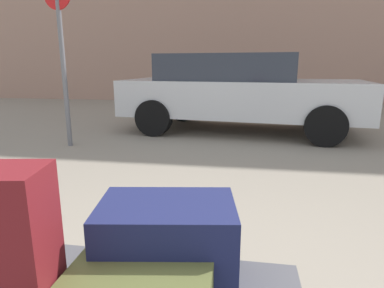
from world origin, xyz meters
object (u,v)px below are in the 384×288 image
Objects in this scene: parked_car at (238,91)px; no_parking_sign at (61,43)px; suitcase_maroon_front_right at (1,257)px; duffel_bag_navy_center at (167,244)px; bollard_kerb_near at (346,102)px.

parked_car is 3.11m from no_parking_sign.
duffel_bag_navy_center is at bearing 28.20° from suitcase_maroon_front_right.
no_parking_sign is (-2.54, -1.63, 0.77)m from parked_car.
suitcase_maroon_front_right is 0.13× the size of parked_car.
duffel_bag_navy_center is 0.59m from suitcase_maroon_front_right.
parked_car is (0.61, 5.44, 0.13)m from suitcase_maroon_front_right.
suitcase_maroon_front_right is at bearing -150.59° from duffel_bag_navy_center.
duffel_bag_navy_center is 4.33m from no_parking_sign.
parked_car is at bearing -132.64° from bollard_kerb_near.
duffel_bag_navy_center is 8.60m from bollard_kerb_near.
suitcase_maroon_front_right is 0.24× the size of no_parking_sign.
suitcase_maroon_front_right is (-0.45, -0.36, 0.12)m from duffel_bag_navy_center.
duffel_bag_navy_center is 0.95× the size of bollard_kerb_near.
bollard_kerb_near is at bearing 41.11° from no_parking_sign.
bollard_kerb_near is at bearing 58.38° from suitcase_maroon_front_right.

